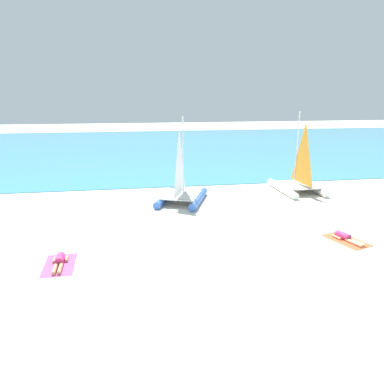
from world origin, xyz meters
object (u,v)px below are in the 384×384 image
Objects in this scene: sunbather_left at (59,261)px; towel_right at (346,240)px; towel_left at (59,265)px; sunbather_right at (346,237)px; sailboat_white at (298,180)px; sailboat_blue at (181,190)px.

sunbather_left reaches higher than towel_right.
towel_left and towel_right have the same top height.
towel_left is 11.74m from sunbather_right.
sunbather_right is (-1.55, -8.00, -0.62)m from sailboat_white.
towel_left is (-5.55, -7.34, -0.73)m from sailboat_blue.
towel_left is at bearing 165.35° from sunbather_right.
sailboat_white reaches higher than towel_left.
sailboat_blue is 0.97× the size of sailboat_white.
towel_left is 11.76m from towel_right.
sailboat_blue reaches higher than towel_right.
towel_right is at bearing -90.00° from sunbather_right.
sailboat_white is 8.25m from towel_right.
sailboat_white is 3.23× the size of sunbather_left.
towel_right is 0.14m from sunbather_right.
sunbather_left is at bearing -106.15° from sailboat_blue.
towel_left is at bearing -178.05° from towel_right.
sailboat_blue reaches higher than sunbather_left.
sunbather_left is at bearing 165.02° from sunbather_right.
sailboat_blue is at bearing 50.26° from sunbather_left.
sailboat_white is at bearing 32.50° from towel_left.
sailboat_white reaches higher than sunbather_right.
sunbather_left reaches higher than towel_left.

